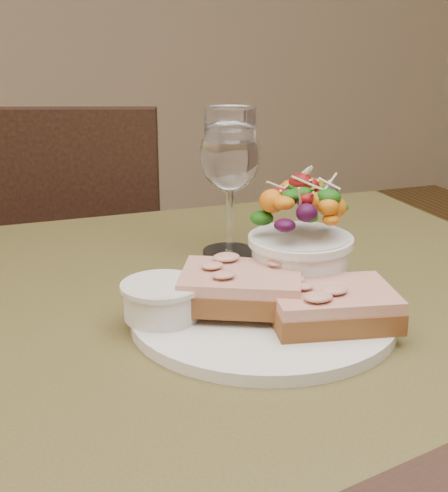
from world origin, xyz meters
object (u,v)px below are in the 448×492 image
object	(u,v)px
chair_far	(74,381)
ramekin	(162,299)
sandwich_front	(332,305)
salad_bowl	(301,237)
dinner_plate	(263,315)
cafe_table	(248,391)
wine_glass	(230,160)
sandwich_back	(241,287)

from	to	relation	value
chair_far	ramekin	size ratio (longest dim) A/B	12.09
sandwich_front	salad_bowl	xyz separation A→B (m)	(0.01, 0.08, 0.04)
dinner_plate	ramekin	world-z (taller)	ramekin
cafe_table	sandwich_front	world-z (taller)	sandwich_front
cafe_table	sandwich_front	bearing A→B (deg)	-57.35
chair_far	dinner_plate	world-z (taller)	chair_far
chair_far	dinner_plate	size ratio (longest dim) A/B	3.35
chair_far	sandwich_front	size ratio (longest dim) A/B	6.68
chair_far	sandwich_front	distance (m)	0.96
dinner_plate	wine_glass	bearing A→B (deg)	79.11
cafe_table	dinner_plate	bearing A→B (deg)	-89.56
dinner_plate	salad_bowl	bearing A→B (deg)	33.19
cafe_table	salad_bowl	world-z (taller)	salad_bowl
chair_far	wine_glass	size ratio (longest dim) A/B	5.14
salad_bowl	cafe_table	bearing A→B (deg)	-178.43
cafe_table	dinner_plate	world-z (taller)	dinner_plate
sandwich_back	salad_bowl	xyz separation A→B (m)	(0.08, 0.03, 0.03)
dinner_plate	ramekin	size ratio (longest dim) A/B	3.61
cafe_table	chair_far	bearing A→B (deg)	99.00
salad_bowl	sandwich_front	bearing A→B (deg)	-93.70
ramekin	wine_glass	bearing A→B (deg)	53.38
sandwich_back	wine_glass	bearing A→B (deg)	98.66
ramekin	wine_glass	world-z (taller)	wine_glass
chair_far	salad_bowl	bearing A→B (deg)	122.49
sandwich_back	ramekin	xyz separation A→B (m)	(-0.08, 0.01, -0.00)
sandwich_back	salad_bowl	size ratio (longest dim) A/B	1.16
cafe_table	ramekin	xyz separation A→B (m)	(-0.10, -0.02, 0.13)
chair_far	wine_glass	distance (m)	0.82
dinner_plate	cafe_table	bearing A→B (deg)	90.44
cafe_table	sandwich_back	xyz separation A→B (m)	(-0.02, -0.03, 0.14)
dinner_plate	salad_bowl	world-z (taller)	salad_bowl
ramekin	cafe_table	bearing A→B (deg)	10.62
chair_far	sandwich_front	bearing A→B (deg)	120.75
sandwich_front	salad_bowl	size ratio (longest dim) A/B	1.06
dinner_plate	sandwich_back	size ratio (longest dim) A/B	1.82
cafe_table	wine_glass	distance (m)	0.28
sandwich_back	wine_glass	world-z (taller)	wine_glass
chair_far	ramekin	distance (m)	0.89
chair_far	sandwich_back	size ratio (longest dim) A/B	6.10
chair_far	ramekin	world-z (taller)	chair_far
wine_glass	cafe_table	bearing A→B (deg)	-103.24
cafe_table	sandwich_front	distance (m)	0.16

